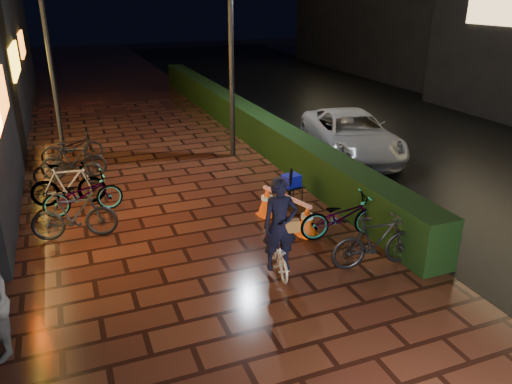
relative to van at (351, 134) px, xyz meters
name	(u,v)px	position (x,y,z in m)	size (l,w,h in m)	color
ground	(220,256)	(-5.39, -4.37, -0.64)	(80.00, 80.00, 0.00)	#381911
asphalt_road	(434,137)	(3.61, 0.63, -0.63)	(11.00, 60.00, 0.01)	black
hedge	(241,117)	(-2.09, 3.63, -0.14)	(0.70, 20.00, 1.00)	black
van	(351,134)	(0.00, 0.00, 0.00)	(2.09, 4.54, 1.26)	#B4B4B9
lamp_post_hedge	(231,51)	(-3.21, 1.25, 2.35)	(0.51, 0.26, 5.43)	black
lamp_post_sf	(50,59)	(-7.86, 3.44, 2.08)	(0.46, 0.26, 4.95)	black
cyclist	(279,239)	(-4.61, -5.25, 0.01)	(0.66, 1.26, 1.74)	white
traffic_barrier	(286,210)	(-3.70, -3.57, -0.31)	(0.83, 1.61, 0.66)	#F5500C
cart_assembly	(291,182)	(-3.10, -2.53, -0.16)	(0.57, 0.61, 0.94)	black
parked_bikes_storefront	(73,175)	(-7.71, -0.18, -0.17)	(1.96, 5.62, 0.98)	black
parked_bikes_hedge	(356,227)	(-2.95, -5.03, -0.17)	(1.75, 1.96, 0.98)	black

